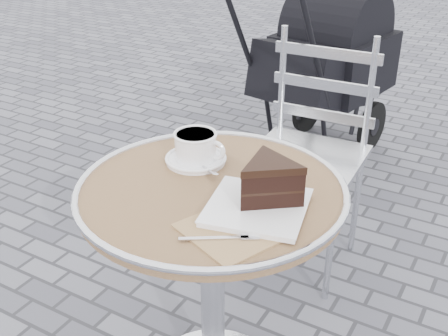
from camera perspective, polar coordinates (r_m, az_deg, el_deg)
The scene contains 5 objects.
cafe_table at distance 1.56m, azimuth -1.23°, elevation -7.26°, with size 0.72×0.72×0.74m.
cappuccino_set at distance 1.59m, azimuth -2.84°, elevation 1.92°, with size 0.19×0.17×0.09m.
cake_plate_set at distance 1.36m, azimuth 4.29°, elevation -1.97°, with size 0.28×0.37×0.13m.
bistro_chair at distance 2.24m, azimuth 9.27°, elevation 4.21°, with size 0.44×0.44×0.94m.
baby_stroller at distance 3.19m, azimuth 9.92°, elevation 9.49°, with size 0.64×1.11×1.09m.
Camera 1 is at (0.67, -1.09, 1.46)m, focal length 45.00 mm.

